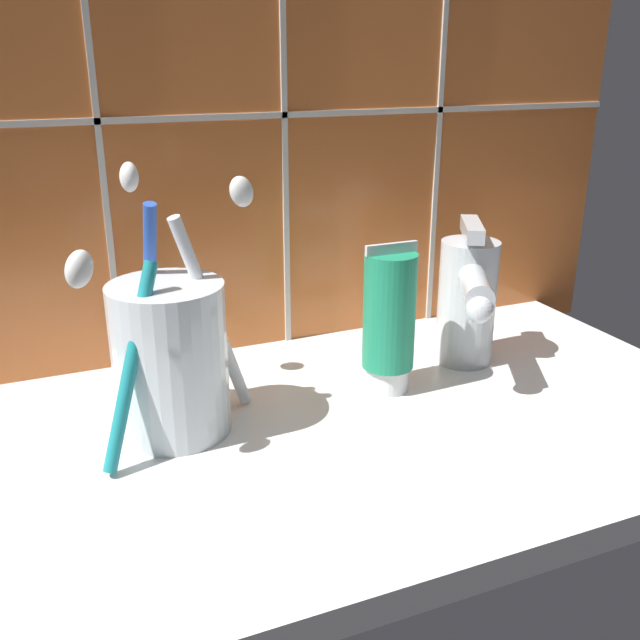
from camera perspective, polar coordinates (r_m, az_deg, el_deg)
name	(u,v)px	position (r cm, az deg, el deg)	size (l,w,h in cm)	color
sink_counter	(346,433)	(52.86, 2.12, -9.01)	(60.23, 33.63, 2.00)	white
tile_wall_backsplash	(262,23)	(61.85, -4.70, 22.57)	(70.23, 1.72, 58.57)	#C6662D
toothbrush_cup	(170,355)	(49.87, -11.91, -2.75)	(14.15, 13.66, 18.20)	silver
toothpaste_tube	(389,320)	(55.03, 5.54, 0.00)	(4.25, 4.05, 11.91)	white
sink_faucet	(468,298)	(60.63, 11.75, 1.73)	(7.27, 11.11, 12.20)	silver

